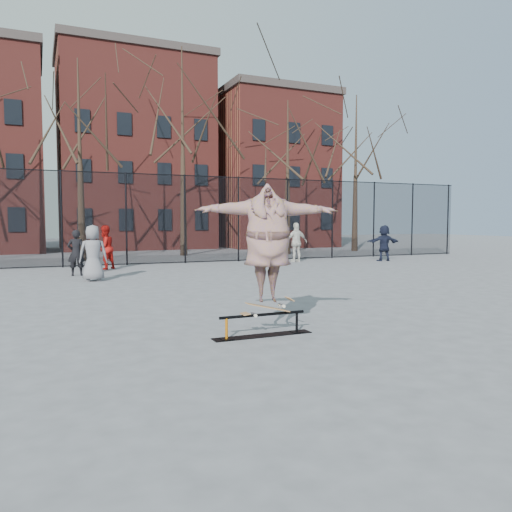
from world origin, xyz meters
name	(u,v)px	position (x,y,z in m)	size (l,w,h in m)	color
ground	(299,314)	(0.00, 0.00, 0.00)	(100.00, 100.00, 0.00)	#5C5C61
skate_rail	(263,327)	(-1.52, -1.53, 0.15)	(1.73, 0.26, 0.38)	black
skateboard	(268,310)	(-1.43, -1.53, 0.43)	(0.82, 0.20, 0.10)	olive
skater	(268,249)	(-1.43, -1.53, 1.46)	(2.40, 0.65, 1.95)	#7D3D99
bystander_grey	(93,253)	(-3.32, 7.54, 0.89)	(0.87, 0.57, 1.79)	slate
bystander_black	(76,253)	(-3.70, 9.44, 0.80)	(0.59, 0.38, 1.61)	black
bystander_red	(105,247)	(-2.51, 11.42, 0.87)	(0.85, 0.66, 1.74)	#9D110D
bystander_white	(297,242)	(6.17, 11.61, 0.92)	(1.08, 0.45, 1.84)	beige
bystander_navy	(384,243)	(10.29, 10.43, 0.86)	(1.60, 0.51, 1.72)	black
fence	(158,218)	(-0.01, 13.00, 2.05)	(34.03, 0.07, 4.00)	black
tree_row	(134,114)	(-0.25, 17.15, 7.36)	(33.66, 7.46, 10.67)	black
rowhouses	(126,160)	(0.72, 26.00, 6.06)	(29.00, 7.00, 13.00)	maroon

